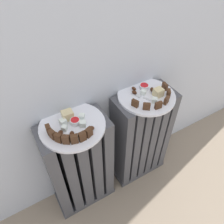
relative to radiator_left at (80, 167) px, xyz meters
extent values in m
plane|color=gray|center=(0.18, -0.28, -0.29)|extent=(6.00, 6.00, 0.00)
cube|color=#47474C|center=(0.00, 0.00, -0.27)|extent=(0.31, 0.15, 0.03)
cube|color=#47474C|center=(-0.12, 0.00, 0.02)|extent=(0.05, 0.15, 0.55)
cube|color=#47474C|center=(-0.06, 0.00, 0.02)|extent=(0.05, 0.15, 0.55)
cube|color=#47474C|center=(0.00, 0.00, 0.02)|extent=(0.05, 0.15, 0.55)
cube|color=#47474C|center=(0.06, 0.00, 0.02)|extent=(0.05, 0.15, 0.55)
cube|color=#47474C|center=(0.12, 0.00, 0.02)|extent=(0.05, 0.15, 0.55)
cube|color=#47474C|center=(0.36, 0.00, -0.27)|extent=(0.31, 0.15, 0.03)
cube|color=#47474C|center=(0.23, 0.00, 0.02)|extent=(0.04, 0.15, 0.55)
cube|color=#47474C|center=(0.28, 0.00, 0.02)|extent=(0.04, 0.15, 0.55)
cube|color=#47474C|center=(0.33, 0.00, 0.02)|extent=(0.04, 0.15, 0.55)
cube|color=#47474C|center=(0.39, 0.00, 0.02)|extent=(0.04, 0.15, 0.55)
cube|color=#47474C|center=(0.44, 0.00, 0.02)|extent=(0.04, 0.15, 0.55)
cube|color=#47474C|center=(0.49, 0.00, 0.02)|extent=(0.04, 0.15, 0.55)
cylinder|color=white|center=(0.00, 0.00, 0.30)|extent=(0.26, 0.26, 0.01)
cylinder|color=white|center=(0.36, 0.00, 0.30)|extent=(0.26, 0.26, 0.01)
cube|color=#472B19|center=(-0.09, 0.00, 0.33)|extent=(0.02, 0.03, 0.04)
cube|color=#472B19|center=(-0.09, -0.03, 0.33)|extent=(0.02, 0.03, 0.04)
cube|color=#472B19|center=(-0.07, -0.05, 0.33)|extent=(0.03, 0.03, 0.04)
cube|color=#472B19|center=(-0.05, -0.07, 0.33)|extent=(0.03, 0.03, 0.04)
cube|color=#472B19|center=(-0.03, -0.09, 0.33)|extent=(0.03, 0.02, 0.04)
cube|color=#472B19|center=(0.00, -0.09, 0.33)|extent=(0.03, 0.02, 0.04)
cube|color=#472B19|center=(0.03, -0.08, 0.33)|extent=(0.03, 0.02, 0.04)
cube|color=beige|center=(0.00, 0.04, 0.32)|extent=(0.04, 0.04, 0.04)
cube|color=white|center=(-0.03, 0.02, 0.32)|extent=(0.03, 0.03, 0.02)
cube|color=white|center=(0.03, -0.03, 0.32)|extent=(0.03, 0.03, 0.02)
cube|color=white|center=(-0.04, -0.01, 0.32)|extent=(0.03, 0.03, 0.02)
cube|color=white|center=(0.05, 0.01, 0.32)|extent=(0.03, 0.03, 0.02)
ellipsoid|color=#3D1E0F|center=(0.05, -0.06, 0.31)|extent=(0.03, 0.03, 0.02)
ellipsoid|color=#3D1E0F|center=(-0.02, -0.05, 0.31)|extent=(0.03, 0.03, 0.02)
ellipsoid|color=#3D1E0F|center=(-0.06, -0.03, 0.31)|extent=(0.03, 0.03, 0.02)
cylinder|color=white|center=(0.01, 0.00, 0.32)|extent=(0.04, 0.04, 0.02)
cylinder|color=red|center=(0.01, 0.00, 0.32)|extent=(0.03, 0.03, 0.01)
cube|color=#472B19|center=(0.27, -0.04, 0.32)|extent=(0.02, 0.03, 0.03)
cube|color=#472B19|center=(0.30, -0.08, 0.32)|extent=(0.03, 0.03, 0.03)
cube|color=#472B19|center=(0.35, -0.09, 0.32)|extent=(0.03, 0.02, 0.03)
cube|color=#472B19|center=(0.40, -0.09, 0.32)|extent=(0.03, 0.02, 0.03)
cube|color=#472B19|center=(0.44, -0.06, 0.32)|extent=(0.03, 0.03, 0.03)
cube|color=#472B19|center=(0.45, -0.01, 0.32)|extent=(0.02, 0.03, 0.03)
cube|color=beige|center=(0.40, -0.03, 0.32)|extent=(0.04, 0.04, 0.04)
cube|color=white|center=(0.36, -0.06, 0.32)|extent=(0.03, 0.03, 0.02)
cube|color=white|center=(0.35, 0.01, 0.32)|extent=(0.03, 0.03, 0.02)
ellipsoid|color=#3D1E0F|center=(0.33, 0.06, 0.31)|extent=(0.02, 0.03, 0.02)
ellipsoid|color=#3D1E0F|center=(0.32, 0.03, 0.31)|extent=(0.02, 0.03, 0.02)
ellipsoid|color=#3D1E0F|center=(0.40, 0.01, 0.31)|extent=(0.03, 0.03, 0.02)
cylinder|color=white|center=(0.38, 0.04, 0.32)|extent=(0.05, 0.05, 0.02)
cylinder|color=red|center=(0.38, 0.04, 0.32)|extent=(0.04, 0.04, 0.01)
cube|color=silver|center=(0.35, -0.04, 0.31)|extent=(0.04, 0.06, 0.00)
cube|color=silver|center=(0.32, 0.01, 0.31)|extent=(0.03, 0.03, 0.00)
camera|label=1|loc=(-0.16, -0.58, 0.94)|focal=35.11mm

